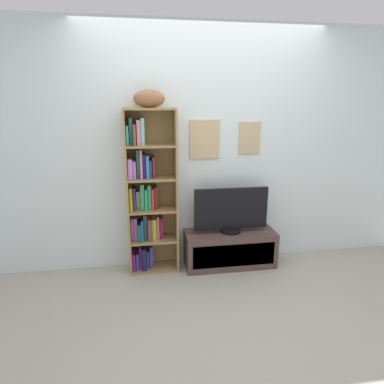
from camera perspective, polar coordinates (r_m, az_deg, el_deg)
ground at (r=3.01m, az=5.76°, el=-21.03°), size 5.20×5.20×0.04m
back_wall at (r=3.56m, az=1.71°, el=7.29°), size 4.80×0.08×2.52m
bookshelf at (r=3.47m, az=-7.69°, el=-0.86°), size 0.51×0.27×1.70m
football at (r=3.30m, az=-7.36°, el=15.56°), size 0.32×0.21×0.17m
tv_stand at (r=3.73m, az=6.49°, el=-9.59°), size 0.98×0.36×0.39m
television at (r=3.57m, az=6.69°, el=-3.18°), size 0.79×0.22×0.49m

